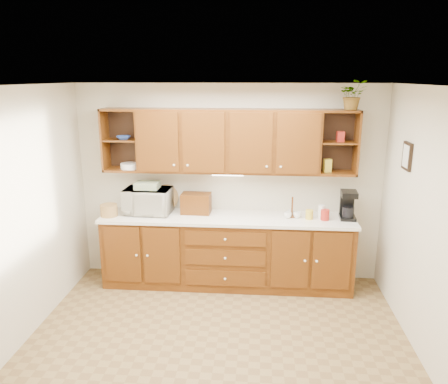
% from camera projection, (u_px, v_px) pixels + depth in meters
% --- Properties ---
extents(floor, '(4.00, 4.00, 0.00)m').
position_uv_depth(floor, '(216.00, 348.00, 4.44)').
color(floor, olive).
rests_on(floor, ground).
extents(ceiling, '(4.00, 4.00, 0.00)m').
position_uv_depth(ceiling, '(215.00, 86.00, 3.78)').
color(ceiling, white).
rests_on(ceiling, back_wall).
extents(back_wall, '(4.00, 0.00, 4.00)m').
position_uv_depth(back_wall, '(229.00, 184.00, 5.80)').
color(back_wall, beige).
rests_on(back_wall, floor).
extents(left_wall, '(0.00, 3.50, 3.50)m').
position_uv_depth(left_wall, '(13.00, 222.00, 4.27)').
color(left_wall, beige).
rests_on(left_wall, floor).
extents(right_wall, '(0.00, 3.50, 3.50)m').
position_uv_depth(right_wall, '(435.00, 233.00, 3.95)').
color(right_wall, beige).
rests_on(right_wall, floor).
extents(base_cabinets, '(3.20, 0.60, 0.90)m').
position_uv_depth(base_cabinets, '(227.00, 252.00, 5.73)').
color(base_cabinets, '#3E1C07').
rests_on(base_cabinets, floor).
extents(countertop, '(3.24, 0.64, 0.04)m').
position_uv_depth(countertop, '(227.00, 218.00, 5.60)').
color(countertop, white).
rests_on(countertop, base_cabinets).
extents(upper_cabinets, '(3.20, 0.33, 0.80)m').
position_uv_depth(upper_cabinets, '(229.00, 141.00, 5.49)').
color(upper_cabinets, '#3E1C07').
rests_on(upper_cabinets, back_wall).
extents(undercabinet_light, '(0.40, 0.05, 0.02)m').
position_uv_depth(undercabinet_light, '(228.00, 175.00, 5.55)').
color(undercabinet_light, white).
rests_on(undercabinet_light, upper_cabinets).
extents(framed_picture, '(0.03, 0.24, 0.30)m').
position_uv_depth(framed_picture, '(407.00, 156.00, 4.68)').
color(framed_picture, black).
rests_on(framed_picture, right_wall).
extents(wicker_basket, '(0.28, 0.28, 0.15)m').
position_uv_depth(wicker_basket, '(109.00, 210.00, 5.59)').
color(wicker_basket, '#A67F45').
rests_on(wicker_basket, countertop).
extents(microwave, '(0.61, 0.43, 0.33)m').
position_uv_depth(microwave, '(148.00, 201.00, 5.69)').
color(microwave, silver).
rests_on(microwave, countertop).
extents(towel_stack, '(0.31, 0.23, 0.09)m').
position_uv_depth(towel_stack, '(147.00, 185.00, 5.64)').
color(towel_stack, '#D7D465').
rests_on(towel_stack, microwave).
extents(wine_bottle, '(0.09, 0.09, 0.29)m').
position_uv_depth(wine_bottle, '(155.00, 202.00, 5.70)').
color(wine_bottle, black).
rests_on(wine_bottle, countertop).
extents(woven_tray, '(0.35, 0.15, 0.34)m').
position_uv_depth(woven_tray, '(166.00, 209.00, 5.90)').
color(woven_tray, '#A67F45').
rests_on(woven_tray, countertop).
extents(bread_box, '(0.39, 0.25, 0.26)m').
position_uv_depth(bread_box, '(196.00, 203.00, 5.70)').
color(bread_box, '#3E1C07').
rests_on(bread_box, countertop).
extents(mug_tree, '(0.25, 0.24, 0.27)m').
position_uv_depth(mug_tree, '(292.00, 214.00, 5.56)').
color(mug_tree, '#3E1C07').
rests_on(mug_tree, countertop).
extents(canister_red, '(0.14, 0.14, 0.13)m').
position_uv_depth(canister_red, '(325.00, 215.00, 5.44)').
color(canister_red, '#A52118').
rests_on(canister_red, countertop).
extents(canister_white, '(0.09, 0.09, 0.17)m').
position_uv_depth(canister_white, '(321.00, 212.00, 5.50)').
color(canister_white, white).
rests_on(canister_white, countertop).
extents(canister_yellow, '(0.12, 0.12, 0.12)m').
position_uv_depth(canister_yellow, '(309.00, 215.00, 5.48)').
color(canister_yellow, gold).
rests_on(canister_yellow, countertop).
extents(coffee_maker, '(0.21, 0.26, 0.36)m').
position_uv_depth(coffee_maker, '(348.00, 205.00, 5.48)').
color(coffee_maker, black).
rests_on(coffee_maker, countertop).
extents(bowl_stack, '(0.22, 0.22, 0.05)m').
position_uv_depth(bowl_stack, '(124.00, 138.00, 5.55)').
color(bowl_stack, '#274492').
rests_on(bowl_stack, upper_cabinets).
extents(plate_stack, '(0.26, 0.26, 0.07)m').
position_uv_depth(plate_stack, '(130.00, 166.00, 5.65)').
color(plate_stack, white).
rests_on(plate_stack, upper_cabinets).
extents(pantry_box_yellow, '(0.11, 0.09, 0.16)m').
position_uv_depth(pantry_box_yellow, '(327.00, 165.00, 5.45)').
color(pantry_box_yellow, gold).
rests_on(pantry_box_yellow, upper_cabinets).
extents(pantry_box_red, '(0.09, 0.08, 0.13)m').
position_uv_depth(pantry_box_red, '(340.00, 136.00, 5.36)').
color(pantry_box_red, '#A52118').
rests_on(pantry_box_red, upper_cabinets).
extents(potted_plant, '(0.32, 0.28, 0.35)m').
position_uv_depth(potted_plant, '(353.00, 95.00, 5.16)').
color(potted_plant, '#999999').
rests_on(potted_plant, upper_cabinets).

